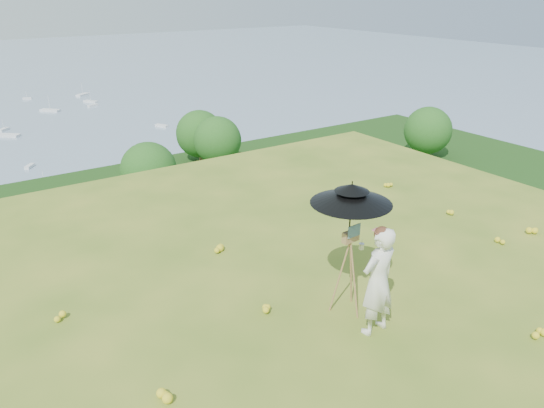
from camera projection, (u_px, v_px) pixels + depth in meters
ground at (324, 279)px, 8.83m from camera, size 14.00×14.00×0.00m
forest_slope at (60, 396)px, 46.72m from camera, size 140.00×56.00×22.00m
shoreline_tier at (1, 275)px, 80.04m from camera, size 170.00×28.00×8.00m
slope_trees at (33, 256)px, 41.38m from camera, size 110.00×50.00×6.00m
wildflowers at (315, 270)px, 9.00m from camera, size 10.00×10.50×0.12m
painter at (378, 281)px, 7.22m from camera, size 0.62×0.43×1.61m
field_easel at (349, 268)px, 7.73m from camera, size 0.57×0.57×1.43m
sun_umbrella at (351, 211)px, 7.41m from camera, size 1.27×1.27×0.88m
painter_cap at (382, 231)px, 6.92m from camera, size 0.24×0.27×0.10m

